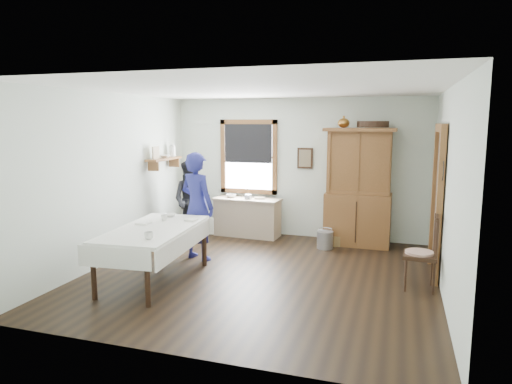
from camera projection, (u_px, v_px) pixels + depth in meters
room at (260, 185)px, 6.55m from camera, size 5.01×5.01×2.70m
window at (249, 153)px, 9.13m from camera, size 1.18×0.07×1.48m
doorway at (438, 197)px, 6.65m from camera, size 0.09×1.14×2.22m
wall_shelf at (165, 158)px, 8.67m from camera, size 0.24×1.00×0.44m
framed_picture at (305, 158)px, 8.79m from camera, size 0.30×0.04×0.40m
rug_beater at (443, 162)px, 6.04m from camera, size 0.01×0.27×0.27m
work_counter at (247, 217)px, 9.03m from camera, size 1.35×0.58×0.75m
china_hutch at (358, 187)px, 8.27m from camera, size 1.27×0.62×2.14m
dining_table at (155, 254)px, 6.45m from camera, size 1.17×2.01×0.78m
spindle_chair at (420, 252)px, 6.13m from camera, size 0.50×0.50×1.03m
pail at (325, 240)px, 8.15m from camera, size 0.31×0.31×0.31m
wicker_basket at (332, 240)px, 8.37m from camera, size 0.37×0.30×0.19m
woman_blue at (197, 210)px, 7.43m from camera, size 0.69×0.56×1.64m
figure_dark at (192, 204)px, 8.66m from camera, size 0.74×0.60×1.41m
table_cup_a at (149, 236)px, 5.75m from camera, size 0.15×0.15×0.09m
table_cup_b at (164, 218)px, 6.84m from camera, size 0.11×0.11×0.09m
table_bowl at (170, 215)px, 7.13m from camera, size 0.26×0.26×0.05m
counter_book at (255, 198)px, 8.97m from camera, size 0.21×0.25×0.02m
counter_bowl at (231, 196)px, 9.10m from camera, size 0.25×0.25×0.06m
shelf_bowl at (165, 156)px, 8.68m from camera, size 0.22×0.22×0.05m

